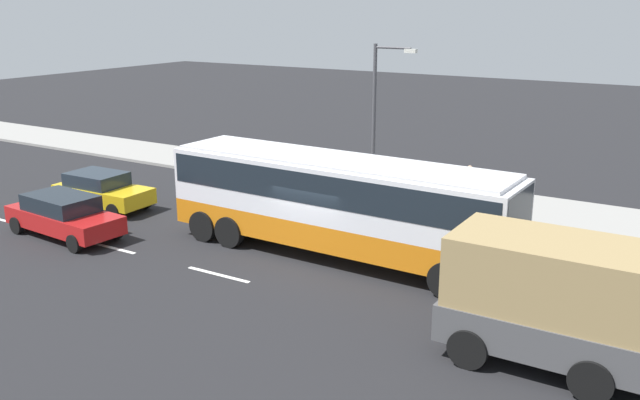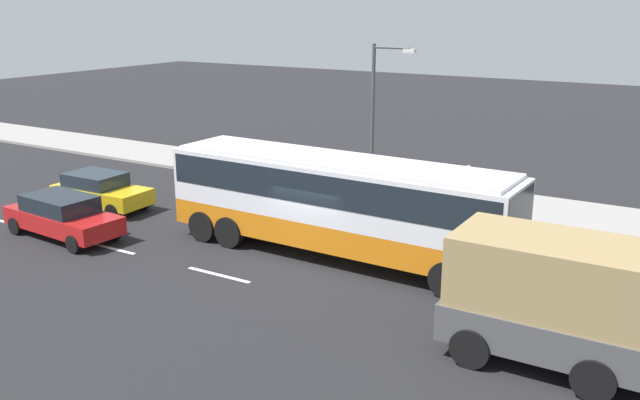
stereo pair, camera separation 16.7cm
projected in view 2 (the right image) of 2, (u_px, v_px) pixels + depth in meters
name	position (u px, v px, depth m)	size (l,w,h in m)	color
ground_plane	(317.00, 258.00, 22.95)	(120.00, 120.00, 0.00)	black
sidewalk_curb	(425.00, 193.00, 30.53)	(80.00, 4.00, 0.15)	gray
lane_centreline	(230.00, 278.00, 21.31)	(35.53, 0.16, 0.01)	white
coach_bus	(337.00, 196.00, 22.56)	(12.11, 2.99, 3.36)	orange
cargo_truck	(608.00, 309.00, 15.29)	(7.63, 2.67, 3.04)	navy
car_yellow_taxi	(100.00, 190.00, 28.26)	(4.16, 2.01, 1.50)	gold
car_red_compact	(62.00, 215.00, 24.85)	(4.87, 2.22, 1.54)	#B21919
pedestrian_near_curb	(468.00, 182.00, 28.37)	(0.32, 0.32, 1.66)	brown
pedestrian_at_crossing	(445.00, 180.00, 28.65)	(0.32, 0.32, 1.64)	brown
street_lamp	(377.00, 108.00, 29.40)	(1.94, 0.24, 6.42)	#47474C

